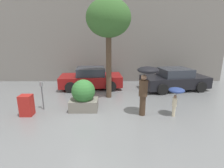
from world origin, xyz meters
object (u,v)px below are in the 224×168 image
Objects in this scene: person_child at (176,93)px; parking_meter at (42,90)px; parked_car_near at (91,79)px; parked_car_far at (174,80)px; planter_box at (84,95)px; person_adult at (146,80)px; street_tree at (109,19)px; newspaper_box at (27,105)px.

parking_meter reaches higher than person_child.
parked_car_near and parked_car_far have the same top height.
planter_box reaches higher than parked_car_near.
street_tree is at bearing 117.19° from person_adult.
person_child reaches higher than newspaper_box.
person_adult is at bearing -7.60° from parking_meter.
planter_box is 2.42m from newspaper_box.
street_tree reaches higher than person_adult.
parking_meter is at bearing 126.19° from person_child.
newspaper_box is (-2.34, -0.56, -0.24)m from planter_box.
parked_car_far is at bearing 20.14° from street_tree.
street_tree is at bearing -152.73° from parked_car_near.
planter_box is 1.09× the size of parking_meter.
planter_box is at bearing 13.52° from newspaper_box.
person_adult is at bearing 135.34° from parked_car_far.
street_tree is (-2.80, 2.42, 3.10)m from person_child.
parked_car_near is 4.53× the size of newspaper_box.
planter_box is 1.89m from parking_meter.
planter_box is 0.28× the size of street_tree.
planter_box is at bearing 123.59° from person_child.
parking_meter is at bearing 52.71° from newspaper_box.
street_tree is (-4.16, -1.53, 3.47)m from parked_car_far.
planter_box reaches higher than newspaper_box.
person_adult is at bearing -152.07° from parked_car_near.
parked_car_far is at bearing 49.29° from person_adult.
person_adult reaches higher than parked_car_far.
parked_car_near is at bearing 90.99° from planter_box.
parked_car_near reaches higher than person_child.
person_child is at bearing -6.97° from parking_meter.
parked_car_far is 4.79× the size of newspaper_box.
person_adult reaches higher than person_child.
newspaper_box is (-6.26, 0.10, -0.55)m from person_child.
planter_box is 0.35× the size of parked_car_near.
parked_car_far reaches higher than parking_meter.
parked_car_near is 0.95× the size of parked_car_far.
parked_car_near is at bearing 122.51° from street_tree.
person_adult is at bearing -11.83° from planter_box.
person_adult is 4.74m from parked_car_far.
person_adult is 1.70× the size of person_child.
parked_car_far is (5.35, -0.33, 0.00)m from parked_car_near.
planter_box is 1.58× the size of newspaper_box.
street_tree is (-1.55, 2.32, 2.56)m from person_adult.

